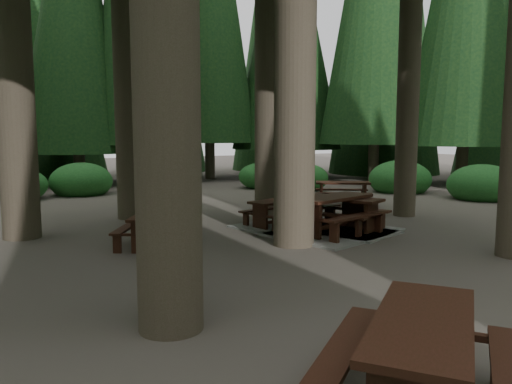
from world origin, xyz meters
name	(u,v)px	position (x,y,z in m)	size (l,w,h in m)	color
ground	(264,251)	(0.00, 0.00, 0.00)	(80.00, 80.00, 0.00)	#504841
picnic_table_a	(332,221)	(2.14, 0.71, 0.31)	(3.11, 2.81, 0.88)	gray
picnic_table_b	(152,225)	(-1.86, 1.39, 0.45)	(1.85, 1.96, 0.67)	black
picnic_table_c	(279,218)	(1.49, 2.05, 0.22)	(2.35, 2.10, 0.67)	gray
picnic_table_d	(343,190)	(5.24, 4.53, 0.49)	(2.20, 2.09, 0.75)	black
picnic_table_e	(422,352)	(-1.55, -5.70, 0.55)	(2.46, 2.41, 0.83)	black
picnic_table_f	(342,219)	(2.61, 0.99, 0.27)	(2.77, 2.96, 0.80)	gray
shrub_ring	(277,222)	(0.70, 0.75, 0.40)	(23.86, 24.64, 1.49)	#216124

